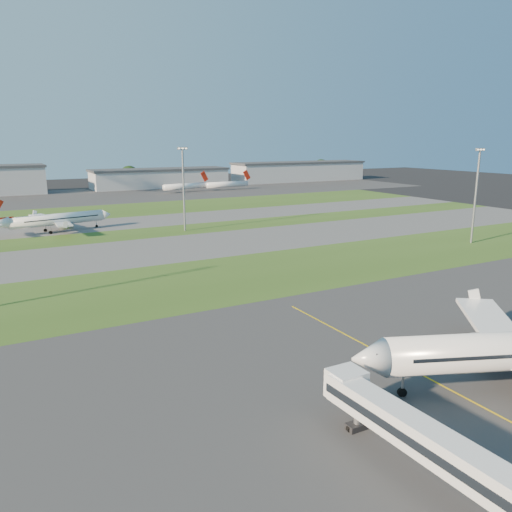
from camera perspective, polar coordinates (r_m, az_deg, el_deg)
ground at (r=61.73m, az=15.68°, el=-14.29°), size 700.00×700.00×0.00m
apron_near at (r=61.73m, az=15.68°, el=-14.29°), size 300.00×70.00×0.01m
grass_strip_a at (r=102.54m, az=-4.89°, el=-2.71°), size 300.00×34.00×0.01m
taxiway_a at (r=132.56m, az=-10.66°, el=0.75°), size 300.00×32.00×0.01m
grass_strip_b at (r=156.11m, az=-13.53°, el=2.47°), size 300.00×18.00×0.01m
taxiway_b at (r=177.16m, az=-15.42°, el=3.60°), size 300.00×26.00×0.01m
grass_strip_c at (r=209.11m, az=-17.55°, el=4.86°), size 300.00×40.00×0.01m
apron_far at (r=267.84m, az=-20.11°, el=6.36°), size 400.00×80.00×0.01m
yellow_line at (r=65.03m, az=18.94°, el=-13.06°), size 0.25×60.00×0.02m
jet_bridge at (r=44.57m, az=20.81°, el=-20.28°), size 4.20×26.90×6.20m
airliner_taxiing at (r=166.48m, az=-21.82°, el=3.88°), size 34.67×29.14×10.92m
mini_jet_near at (r=277.42m, az=-8.11°, el=7.91°), size 28.39×8.17×9.48m
mini_jet_far at (r=287.27m, az=-3.26°, el=8.20°), size 28.64×5.06×9.48m
light_mast_centre at (r=156.78m, az=-8.29°, el=8.21°), size 3.20×0.70×25.80m
light_mast_east at (r=148.78m, az=23.87°, el=6.97°), size 3.20×0.70×25.80m
hangar_east at (r=309.07m, az=-10.87°, el=8.77°), size 81.60×23.00×11.20m
hangar_far_east at (r=352.64m, az=4.98°, el=9.63°), size 96.90×23.00×13.20m
tree_mid_west at (r=305.87m, az=-25.14°, el=7.77°), size 9.90×9.90×10.80m
tree_mid_east at (r=318.24m, az=-14.27°, el=8.94°), size 11.55×11.55×12.60m
tree_east at (r=342.95m, az=-1.81°, el=9.50°), size 10.45×10.45×11.40m
tree_far_east at (r=382.79m, az=7.45°, el=9.97°), size 12.65×12.65×13.80m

